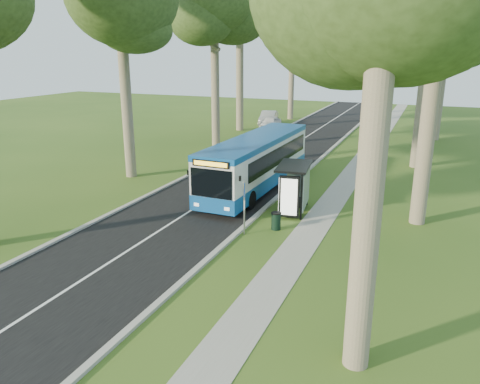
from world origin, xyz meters
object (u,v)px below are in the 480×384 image
Objects in this scene: litter_bin at (276,221)px; bus_stop_sign at (244,202)px; bus_shelter at (294,181)px; car_white at (270,123)px; car_silver at (269,118)px; bus at (257,163)px.

bus_stop_sign is at bearing -134.75° from litter_bin.
bus_shelter reaches higher than car_white.
car_silver is at bearing 104.09° from bus_shelter.
bus_shelter is 0.66× the size of car_silver.
car_silver is at bearing 85.08° from bus_stop_sign.
bus reaches higher than car_white.
bus is 4.82× the size of bus_stop_sign.
car_white is (-8.57, 28.52, -0.88)m from bus_stop_sign.
bus_stop_sign is 3.79m from bus_shelter.
litter_bin is 29.05m from car_white.
bus_shelter is at bearing 48.32° from bus_stop_sign.
car_white is (-9.71, 27.38, 0.25)m from litter_bin.
litter_bin is (1.14, 1.15, -1.13)m from bus_stop_sign.
bus_stop_sign reaches higher than car_white.
bus reaches higher than bus_stop_sign.
bus_shelter is (3.32, -3.47, 0.11)m from bus.
bus is 4.81m from bus_shelter.
bus_shelter is 29.78m from car_silver.
bus_shelter is 26.84m from car_white.
bus_stop_sign is (2.06, -7.04, -0.08)m from bus.
litter_bin is 31.98m from car_silver.
car_silver is (-10.85, 30.08, 0.34)m from litter_bin.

